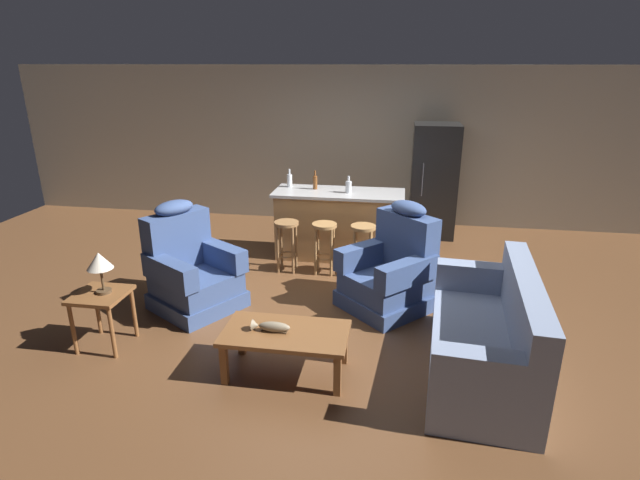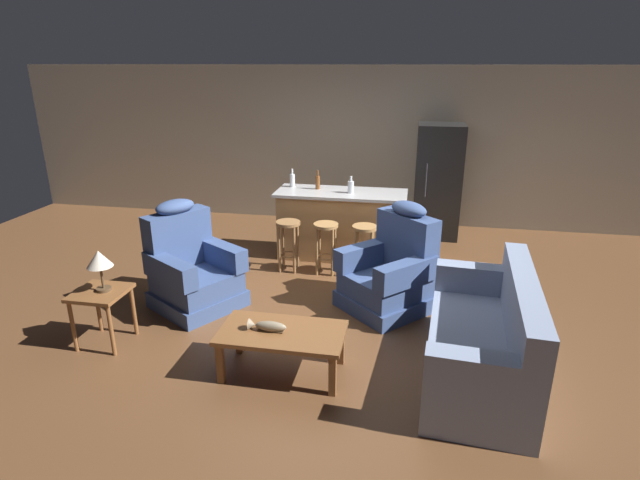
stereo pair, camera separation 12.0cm
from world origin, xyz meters
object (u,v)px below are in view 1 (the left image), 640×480
Objects in this scene: kitchen_island at (338,224)px; bottle_short_amber at (315,182)px; bar_stool_right at (363,241)px; bottle_wine_dark at (290,180)px; couch at (489,339)px; table_lamp at (99,263)px; refrigerator at (434,181)px; bottle_tall_green at (348,186)px; end_table at (102,302)px; coffee_table at (286,337)px; bar_stool_left at (287,237)px; bar_stool_middle at (324,239)px; recliner_near_island at (391,272)px; fish_figurine at (271,327)px; recliner_near_lamp at (191,271)px.

bottle_short_amber reaches higher than kitchen_island.
bottle_wine_dark is at bearing 144.91° from bar_stool_right.
couch is 4.79× the size of table_lamp.
couch is 1.11× the size of refrigerator.
bottle_tall_green is (2.04, 2.69, 0.17)m from table_lamp.
end_table is 0.31× the size of kitchen_island.
bottle_wine_dark is (-0.64, 3.09, 0.68)m from coffee_table.
refrigerator is at bearing 43.18° from bar_stool_left.
bar_stool_left is 0.50m from bar_stool_middle.
bar_stool_left reaches higher than end_table.
couch reaches higher than coffee_table.
recliner_near_island is 4.53× the size of bottle_short_amber.
end_table reaches higher than fish_figurine.
table_lamp is 2.50m from bar_stool_left.
fish_figurine is at bearing -172.18° from coffee_table.
recliner_near_lamp is 0.68× the size of refrigerator.
bottle_short_amber reaches higher than bottle_tall_green.
end_table is 2.51m from bar_stool_left.
bottle_tall_green reaches higher than end_table.
recliner_near_island is (2.22, 0.35, 0.00)m from recliner_near_lamp.
recliner_near_lamp reaches higher than coffee_table.
table_lamp is 1.55× the size of bottle_short_amber.
bar_stool_right is (1.83, 1.17, 0.05)m from recliner_near_lamp.
bottle_wine_dark is (-1.13, 0.79, 0.58)m from bar_stool_right.
recliner_near_lamp reaches higher than bar_stool_right.
recliner_near_island is at bearing -48.31° from couch.
bar_stool_middle is 2.37m from refrigerator.
kitchen_island is 6.95× the size of bottle_wine_dark.
coffee_table is at bearing -85.11° from bottle_short_amber.
refrigerator is at bearing 41.73° from kitchen_island.
recliner_near_lamp is 1.76× the size of bar_stool_middle.
bottle_tall_green reaches higher than bar_stool_middle.
bar_stool_middle is (1.33, 1.17, 0.05)m from recliner_near_lamp.
bottle_wine_dark is (-0.73, 0.16, 0.57)m from kitchen_island.
couch is at bearing 1.64° from table_lamp.
coffee_table is at bearing -101.99° from bar_stool_right.
fish_figurine is (-0.13, -0.02, 0.10)m from coffee_table.
bottle_wine_dark reaches higher than bottle_tall_green.
coffee_table is 3.23m from bottle_wine_dark.
couch reaches higher than end_table.
kitchen_island reaches higher than fish_figurine.
recliner_near_island reaches higher than couch.
bar_stool_left is 2.70m from refrigerator.
bar_stool_middle is at bearing -51.62° from bottle_wine_dark.
bar_stool_middle is (1.80, 2.10, -0.40)m from table_lamp.
table_lamp is 5.10m from refrigerator.
kitchen_island is 0.68m from bottle_short_amber.
bottle_wine_dark reaches higher than coffee_table.
refrigerator reaches higher than end_table.
bar_stool_right is 2.57× the size of bottle_short_amber.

